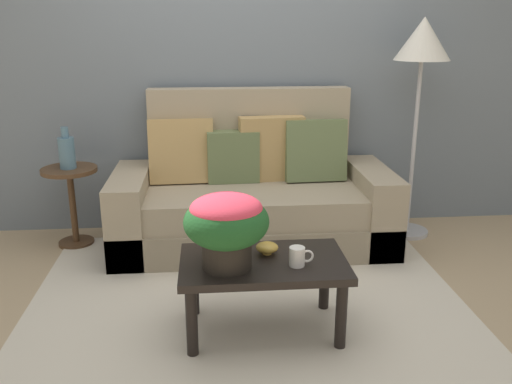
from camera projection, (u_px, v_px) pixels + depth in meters
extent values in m
plane|color=tan|center=(245.00, 290.00, 3.38)|extent=(14.00, 14.00, 0.00)
cube|color=slate|center=(233.00, 40.00, 4.11)|extent=(6.40, 0.12, 2.91)
cube|color=beige|center=(246.00, 294.00, 3.31)|extent=(2.54, 2.00, 0.01)
cube|color=gray|center=(253.00, 230.00, 4.02)|extent=(2.00, 0.86, 0.24)
cube|color=gray|center=(253.00, 202.00, 3.93)|extent=(1.51, 0.77, 0.20)
cube|color=gray|center=(249.00, 147.00, 4.19)|extent=(1.51, 0.15, 0.90)
cube|color=gray|center=(131.00, 213.00, 3.89)|extent=(0.24, 0.86, 0.57)
cube|color=gray|center=(371.00, 206.00, 4.04)|extent=(0.24, 0.86, 0.57)
cube|color=#607047|center=(315.00, 150.00, 4.08)|extent=(0.46, 0.24, 0.47)
cube|color=tan|center=(181.00, 151.00, 4.01)|extent=(0.48, 0.20, 0.48)
cube|color=tan|center=(272.00, 149.00, 4.06)|extent=(0.49, 0.17, 0.48)
cube|color=#607047|center=(233.00, 157.00, 4.04)|extent=(0.38, 0.17, 0.38)
cylinder|color=black|center=(192.00, 322.00, 2.66)|extent=(0.06, 0.06, 0.37)
cylinder|color=black|center=(341.00, 316.00, 2.72)|extent=(0.06, 0.06, 0.37)
cylinder|color=black|center=(193.00, 285.00, 3.04)|extent=(0.06, 0.06, 0.37)
cylinder|color=black|center=(324.00, 280.00, 3.10)|extent=(0.06, 0.06, 0.37)
cube|color=black|center=(263.00, 264.00, 2.82)|extent=(0.86, 0.52, 0.04)
cylinder|color=#4C331E|center=(77.00, 242.00, 4.07)|extent=(0.26, 0.26, 0.03)
cylinder|color=#4C331E|center=(73.00, 207.00, 3.99)|extent=(0.05, 0.05, 0.53)
cylinder|color=#4C331E|center=(69.00, 170.00, 3.90)|extent=(0.39, 0.39, 0.03)
cylinder|color=#B2B2B7|center=(406.00, 231.00, 4.28)|extent=(0.33, 0.33, 0.03)
cylinder|color=#B2B2B7|center=(414.00, 149.00, 4.09)|extent=(0.03, 0.03, 1.29)
cone|color=beige|center=(423.00, 39.00, 3.85)|extent=(0.40, 0.40, 0.30)
cylinder|color=black|center=(227.00, 252.00, 2.71)|extent=(0.25, 0.25, 0.16)
ellipsoid|color=#1E5123|center=(226.00, 222.00, 2.66)|extent=(0.42, 0.42, 0.26)
ellipsoid|color=#DB384C|center=(226.00, 209.00, 2.64)|extent=(0.36, 0.36, 0.14)
cylinder|color=white|center=(297.00, 257.00, 2.73)|extent=(0.08, 0.08, 0.10)
torus|color=white|center=(307.00, 256.00, 2.74)|extent=(0.07, 0.01, 0.07)
cylinder|color=gold|center=(267.00, 252.00, 2.88)|extent=(0.05, 0.05, 0.02)
ellipsoid|color=gold|center=(267.00, 247.00, 2.88)|extent=(0.12, 0.12, 0.05)
cylinder|color=slate|center=(67.00, 153.00, 3.86)|extent=(0.11, 0.11, 0.22)
cylinder|color=slate|center=(65.00, 132.00, 3.82)|extent=(0.05, 0.05, 0.07)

